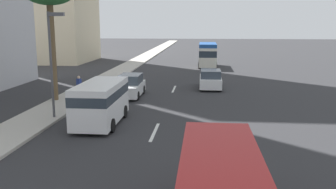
{
  "coord_description": "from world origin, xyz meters",
  "views": [
    {
      "loc": [
        -4.82,
        -2.39,
        5.44
      ],
      "look_at": [
        17.08,
        -0.3,
        1.17
      ],
      "focal_mm": 39.11,
      "sensor_mm": 36.0,
      "label": 1
    }
  ],
  "objects_px": {
    "van_fourth": "(101,101)",
    "van_fifth": "(220,189)",
    "street_lamp": "(52,52)",
    "palm_tree": "(49,0)",
    "minibus_third": "(208,54)",
    "pedestrian_near_lamp": "(79,86)",
    "car_second": "(210,79)",
    "car_lead": "(130,86)"
  },
  "relations": [
    {
      "from": "van_fourth",
      "to": "van_fifth",
      "type": "xyz_separation_m",
      "value": [
        -10.41,
        -5.98,
        0.04
      ]
    },
    {
      "from": "van_fourth",
      "to": "street_lamp",
      "type": "xyz_separation_m",
      "value": [
        0.67,
        2.86,
        2.57
      ]
    },
    {
      "from": "palm_tree",
      "to": "street_lamp",
      "type": "xyz_separation_m",
      "value": [
        -4.73,
        -1.99,
        -3.12
      ]
    },
    {
      "from": "van_fourth",
      "to": "street_lamp",
      "type": "bearing_deg",
      "value": -103.19
    },
    {
      "from": "minibus_third",
      "to": "pedestrian_near_lamp",
      "type": "relative_size",
      "value": 3.91
    },
    {
      "from": "car_second",
      "to": "van_fourth",
      "type": "relative_size",
      "value": 0.83
    },
    {
      "from": "car_lead",
      "to": "street_lamp",
      "type": "xyz_separation_m",
      "value": [
        -7.16,
        2.92,
        3.1
      ]
    },
    {
      "from": "van_fifth",
      "to": "street_lamp",
      "type": "height_order",
      "value": "street_lamp"
    },
    {
      "from": "minibus_third",
      "to": "pedestrian_near_lamp",
      "type": "distance_m",
      "value": 23.38
    },
    {
      "from": "car_second",
      "to": "minibus_third",
      "type": "height_order",
      "value": "minibus_third"
    },
    {
      "from": "minibus_third",
      "to": "palm_tree",
      "type": "distance_m",
      "value": 25.36
    },
    {
      "from": "van_fifth",
      "to": "pedestrian_near_lamp",
      "type": "xyz_separation_m",
      "value": [
        16.69,
        9.37,
        -0.34
      ]
    },
    {
      "from": "van_fourth",
      "to": "minibus_third",
      "type": "bearing_deg",
      "value": 167.58
    },
    {
      "from": "car_second",
      "to": "pedestrian_near_lamp",
      "type": "height_order",
      "value": "pedestrian_near_lamp"
    },
    {
      "from": "car_lead",
      "to": "street_lamp",
      "type": "distance_m",
      "value": 8.33
    },
    {
      "from": "van_fourth",
      "to": "street_lamp",
      "type": "distance_m",
      "value": 3.9
    },
    {
      "from": "van_fourth",
      "to": "palm_tree",
      "type": "bearing_deg",
      "value": -138.07
    },
    {
      "from": "pedestrian_near_lamp",
      "to": "street_lamp",
      "type": "distance_m",
      "value": 6.32
    },
    {
      "from": "car_second",
      "to": "street_lamp",
      "type": "bearing_deg",
      "value": 141.47
    },
    {
      "from": "car_lead",
      "to": "minibus_third",
      "type": "xyz_separation_m",
      "value": [
        19.82,
        -6.03,
        0.87
      ]
    },
    {
      "from": "palm_tree",
      "to": "street_lamp",
      "type": "height_order",
      "value": "palm_tree"
    },
    {
      "from": "car_second",
      "to": "minibus_third",
      "type": "distance_m",
      "value": 15.64
    },
    {
      "from": "pedestrian_near_lamp",
      "to": "van_fourth",
      "type": "bearing_deg",
      "value": -33.65
    },
    {
      "from": "pedestrian_near_lamp",
      "to": "palm_tree",
      "type": "bearing_deg",
      "value": -121.08
    },
    {
      "from": "minibus_third",
      "to": "van_fourth",
      "type": "distance_m",
      "value": 28.31
    },
    {
      "from": "minibus_third",
      "to": "street_lamp",
      "type": "distance_m",
      "value": 28.51
    },
    {
      "from": "car_second",
      "to": "van_fifth",
      "type": "height_order",
      "value": "van_fifth"
    },
    {
      "from": "van_fourth",
      "to": "van_fifth",
      "type": "relative_size",
      "value": 0.99
    },
    {
      "from": "car_lead",
      "to": "minibus_third",
      "type": "height_order",
      "value": "minibus_third"
    },
    {
      "from": "street_lamp",
      "to": "car_lead",
      "type": "bearing_deg",
      "value": -22.19
    },
    {
      "from": "minibus_third",
      "to": "street_lamp",
      "type": "xyz_separation_m",
      "value": [
        -26.98,
        8.95,
        2.24
      ]
    },
    {
      "from": "street_lamp",
      "to": "van_fourth",
      "type": "bearing_deg",
      "value": -103.19
    },
    {
      "from": "minibus_third",
      "to": "pedestrian_near_lamp",
      "type": "xyz_separation_m",
      "value": [
        -21.37,
        9.48,
        -0.63
      ]
    },
    {
      "from": "van_fifth",
      "to": "palm_tree",
      "type": "relative_size",
      "value": 0.65
    },
    {
      "from": "car_second",
      "to": "van_fifth",
      "type": "bearing_deg",
      "value": 179.49
    },
    {
      "from": "car_lead",
      "to": "pedestrian_near_lamp",
      "type": "relative_size",
      "value": 2.61
    },
    {
      "from": "car_second",
      "to": "pedestrian_near_lamp",
      "type": "distance_m",
      "value": 11.17
    },
    {
      "from": "car_second",
      "to": "van_fifth",
      "type": "xyz_separation_m",
      "value": [
        -22.44,
        0.2,
        0.61
      ]
    },
    {
      "from": "palm_tree",
      "to": "street_lamp",
      "type": "relative_size",
      "value": 1.33
    },
    {
      "from": "van_fifth",
      "to": "street_lamp",
      "type": "relative_size",
      "value": 0.86
    },
    {
      "from": "street_lamp",
      "to": "pedestrian_near_lamp",
      "type": "bearing_deg",
      "value": 5.38
    },
    {
      "from": "car_second",
      "to": "van_fourth",
      "type": "height_order",
      "value": "van_fourth"
    }
  ]
}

